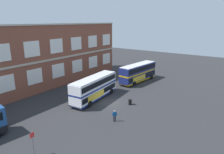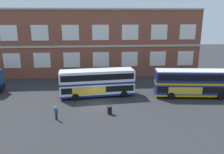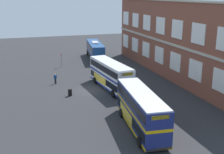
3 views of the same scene
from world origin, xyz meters
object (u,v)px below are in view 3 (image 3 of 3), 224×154
Objects in this scene: bus_stand_flag at (61,59)px; station_litter_bin at (70,92)px; waiting_passenger at (55,78)px; double_decker_near at (111,75)px; touring_coach at (95,50)px; double_decker_middle at (141,109)px.

bus_stand_flag reaches higher than station_litter_bin.
waiting_passenger is 0.63× the size of bus_stand_flag.
double_decker_near is at bearing 102.59° from station_litter_bin.
bus_stand_flag is at bearing 166.50° from waiting_passenger.
touring_coach is 24.51m from station_litter_bin.
bus_stand_flag is at bearing -172.57° from double_decker_middle.
waiting_passenger is (16.15, -10.89, -0.98)m from touring_coach.
touring_coach reaches higher than waiting_passenger.
station_litter_bin is at bearing 10.82° from waiting_passenger.
double_decker_middle is at bearing -4.73° from double_decker_near.
double_decker_near is 9.21m from waiting_passenger.
station_litter_bin is at bearing -23.30° from touring_coach.
double_decker_middle is 0.92× the size of touring_coach.
double_decker_middle is 13.85m from station_litter_bin.
double_decker_middle is 10.88× the size of station_litter_bin.
double_decker_middle reaches higher than waiting_passenger.
touring_coach is 7.19× the size of waiting_passenger.
double_decker_middle reaches higher than bus_stand_flag.
double_decker_middle reaches higher than touring_coach.
double_decker_near is 14.17m from double_decker_middle.
bus_stand_flag is 17.43m from station_litter_bin.
touring_coach is 9.72m from bus_stand_flag.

